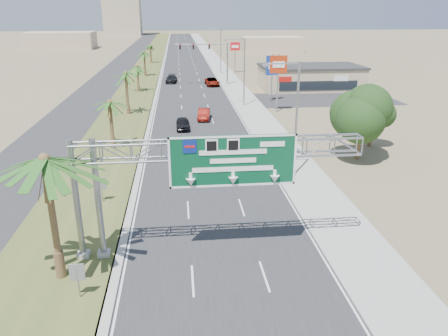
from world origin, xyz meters
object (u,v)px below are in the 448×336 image
object	(u,v)px
sign_gantry	(205,159)
palm_near	(44,160)
car_right_lane	(212,82)
pole_sign_red_far	(235,48)
car_far	(171,79)
pole_sign_blue	(272,67)
car_mid_lane	(204,114)
signal_mast	(217,60)
store_building	(310,78)
car_left_lane	(183,124)
pole_sign_red_near	(278,67)

from	to	relation	value
sign_gantry	palm_near	bearing A→B (deg)	-166.68
car_right_lane	pole_sign_red_far	world-z (taller)	pole_sign_red_far
car_right_lane	car_far	distance (m)	9.08
palm_near	car_right_lane	distance (m)	65.04
pole_sign_blue	car_mid_lane	bearing A→B (deg)	-136.29
signal_mast	pole_sign_blue	world-z (taller)	signal_mast
pole_sign_blue	car_right_lane	bearing A→B (deg)	116.66
signal_mast	pole_sign_blue	size ratio (longest dim) A/B	1.39
store_building	car_left_lane	distance (m)	35.98
store_building	pole_sign_blue	world-z (taller)	pole_sign_blue
palm_near	car_right_lane	bearing A→B (deg)	78.10
car_left_lane	car_far	bearing A→B (deg)	92.09
car_left_lane	car_mid_lane	bearing A→B (deg)	58.29
sign_gantry	car_far	size ratio (longest dim) A/B	3.28
car_far	pole_sign_blue	size ratio (longest dim) A/B	0.69
palm_near	pole_sign_red_near	size ratio (longest dim) A/B	1.02
palm_near	car_left_lane	xyz separation A→B (m)	(7.20, 31.23, -6.23)
car_left_lane	pole_sign_red_near	size ratio (longest dim) A/B	0.50
car_far	pole_sign_red_near	xyz separation A→B (m)	(15.30, -28.56, 5.61)
signal_mast	car_far	distance (m)	10.54
signal_mast	car_right_lane	distance (m)	4.29
sign_gantry	pole_sign_red_far	bearing A→B (deg)	81.41
store_building	car_right_lane	xyz separation A→B (m)	(-17.84, 5.35, -1.27)
signal_mast	car_mid_lane	bearing A→B (deg)	-98.70
pole_sign_red_far	car_right_lane	bearing A→B (deg)	-111.10
car_far	pole_sign_red_far	bearing A→B (deg)	45.67
store_building	car_far	distance (m)	27.58
sign_gantry	signal_mast	distance (m)	62.37
palm_near	pole_sign_red_near	xyz separation A→B (m)	(20.77, 39.30, -0.58)
car_mid_lane	pole_sign_red_near	distance (m)	12.50
signal_mast	pole_sign_red_far	world-z (taller)	signal_mast
car_mid_lane	sign_gantry	bearing A→B (deg)	-86.46
store_building	car_right_lane	distance (m)	18.67
signal_mast	car_mid_lane	size ratio (longest dim) A/B	2.36
palm_near	pole_sign_red_far	bearing A→B (deg)	76.05
store_building	pole_sign_red_far	world-z (taller)	pole_sign_red_far
store_building	signal_mast	bearing A→B (deg)	160.46
car_mid_lane	car_right_lane	distance (m)	27.51
pole_sign_red_near	pole_sign_red_far	size ratio (longest dim) A/B	1.16
signal_mast	sign_gantry	bearing A→B (deg)	-95.74
sign_gantry	car_right_lane	xyz separation A→B (m)	(5.22, 61.43, -5.33)
sign_gantry	pole_sign_red_near	xyz separation A→B (m)	(12.63, 37.38, 0.29)
palm_near	pole_sign_red_near	bearing A→B (deg)	62.15
car_mid_lane	pole_sign_blue	xyz separation A→B (m)	(11.47, 10.96, 4.71)
store_building	car_left_lane	xyz separation A→B (m)	(-24.00, -26.77, -1.30)
car_mid_lane	pole_sign_red_near	world-z (taller)	pole_sign_red_near
car_mid_lane	signal_mast	bearing A→B (deg)	88.14
car_left_lane	pole_sign_blue	xyz separation A→B (m)	(14.37, 15.77, 4.73)
car_left_lane	car_right_lane	size ratio (longest dim) A/B	0.78
car_mid_lane	palm_near	bearing A→B (deg)	-98.82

